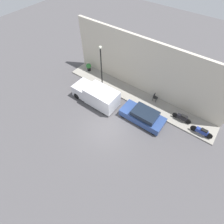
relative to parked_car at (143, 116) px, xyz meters
The scene contains 10 objects.
ground_plane 3.43m from the parked_car, 141.24° to the left, with size 60.00×60.00×0.00m, color #514F51.
sidewalk 3.15m from the parked_car, 42.96° to the left, with size 2.23×16.50×0.14m.
building_facade 4.70m from the parked_car, 30.89° to the left, with size 0.30×16.50×5.79m.
parked_car is the anchor object (origin of this frame).
delivery_van 5.04m from the parked_car, 98.14° to the left, with size 1.93×4.81×1.89m.
motorcycle_black 3.59m from the parked_car, 55.49° to the right, with size 0.30×1.77×0.73m.
motorcycle_blue 5.16m from the parked_car, 72.19° to the right, with size 0.30×1.89×0.75m.
streetlamp 6.67m from the parked_car, 75.70° to the left, with size 0.30×0.30×4.65m.
potted_plant 9.31m from the parked_car, 73.65° to the left, with size 0.60×0.60×0.92m.
cafe_chair 2.85m from the parked_car, ahead, with size 0.40×0.40×0.87m.
Camera 1 is at (-7.03, -5.75, 13.19)m, focal length 28.00 mm.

